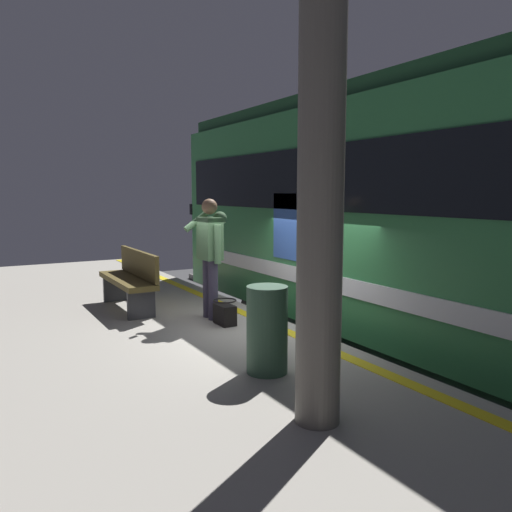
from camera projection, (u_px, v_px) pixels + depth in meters
The scene contains 11 objects.
ground_plane at pixel (286, 398), 7.24m from camera, with size 24.10×24.10×0.00m, color #3D3D3F.
platform at pixel (156, 385), 6.22m from camera, with size 15.58×3.82×1.12m, color #9E998E.
safety_line at pixel (269, 324), 6.95m from camera, with size 15.27×0.16×0.01m, color yellow.
track_rail_near at pixel (357, 376), 7.88m from camera, with size 20.25×0.08×0.16m, color slate.
track_rail_far at pixel (422, 361), 8.59m from camera, with size 20.25×0.08×0.16m, color slate.
train_carriage at pixel (489, 213), 6.53m from camera, with size 12.32×3.07×4.22m.
passenger at pixel (210, 248), 7.14m from camera, with size 0.57×0.55×1.70m.
handbag at pixel (225, 313), 6.91m from camera, with size 0.35×0.32×0.34m.
station_column at pixel (320, 216), 3.80m from camera, with size 0.35×0.35×3.22m, color #59544C.
bench at pixel (131, 277), 7.79m from camera, with size 1.73×0.44×0.90m.
trash_bin at pixel (267, 330), 5.04m from camera, with size 0.41×0.41×0.87m, color #2D4C38.
Camera 1 is at (-5.78, 3.84, 2.91)m, focal length 35.67 mm.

